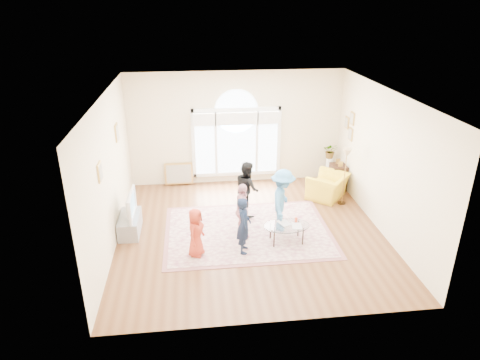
{
  "coord_description": "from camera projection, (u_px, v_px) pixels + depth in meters",
  "views": [
    {
      "loc": [
        -1.23,
        -8.53,
        5.02
      ],
      "look_at": [
        -0.21,
        0.3,
        1.19
      ],
      "focal_mm": 32.0,
      "sensor_mm": 36.0,
      "label": 1
    }
  ],
  "objects": [
    {
      "name": "television",
      "position": [
        128.0,
        205.0,
        9.6
      ],
      "size": [
        0.16,
        0.98,
        0.57
      ],
      "color": "black",
      "rests_on": "tv_console"
    },
    {
      "name": "tv_console",
      "position": [
        130.0,
        224.0,
        9.8
      ],
      "size": [
        0.45,
        1.0,
        0.42
      ],
      "primitive_type": "cube",
      "color": "gray",
      "rests_on": "ground"
    },
    {
      "name": "child_navy",
      "position": [
        244.0,
        225.0,
        8.87
      ],
      "size": [
        0.36,
        0.49,
        1.24
      ],
      "primitive_type": "imported",
      "rotation": [
        0.0,
        0.0,
        1.43
      ],
      "color": "#131E36",
      "rests_on": "area_rug"
    },
    {
      "name": "armchair",
      "position": [
        328.0,
        186.0,
        11.45
      ],
      "size": [
        1.34,
        1.35,
        0.66
      ],
      "primitive_type": "imported",
      "rotation": [
        0.0,
        0.0,
        4.0
      ],
      "color": "gold",
      "rests_on": "ground"
    },
    {
      "name": "plant_pedestal",
      "position": [
        329.0,
        169.0,
        12.52
      ],
      "size": [
        0.2,
        0.2,
        0.7
      ],
      "primitive_type": "cylinder",
      "color": "white",
      "rests_on": "ground"
    },
    {
      "name": "room_shell",
      "position": [
        237.0,
        131.0,
        11.86
      ],
      "size": [
        6.0,
        6.0,
        6.0
      ],
      "color": "beige",
      "rests_on": "ground"
    },
    {
      "name": "child_pink",
      "position": [
        242.0,
        211.0,
        9.43
      ],
      "size": [
        0.35,
        0.76,
        1.28
      ],
      "primitive_type": "imported",
      "rotation": [
        0.0,
        0.0,
        1.63
      ],
      "color": "pink",
      "rests_on": "area_rug"
    },
    {
      "name": "rug_border",
      "position": [
        248.0,
        231.0,
        9.9
      ],
      "size": [
        3.8,
        2.8,
        0.01
      ],
      "primitive_type": "cube",
      "color": "#895352",
      "rests_on": "ground"
    },
    {
      "name": "floor_lamp",
      "position": [
        346.0,
        158.0,
        10.75
      ],
      "size": [
        0.3,
        0.3,
        1.51
      ],
      "color": "black",
      "rests_on": "ground"
    },
    {
      "name": "child_red",
      "position": [
        196.0,
        232.0,
        8.79
      ],
      "size": [
        0.52,
        0.61,
        1.06
      ],
      "primitive_type": "imported",
      "rotation": [
        0.0,
        0.0,
        1.15
      ],
      "color": "#B53723",
      "rests_on": "area_rug"
    },
    {
      "name": "area_rug",
      "position": [
        248.0,
        231.0,
        9.9
      ],
      "size": [
        3.6,
        2.6,
        0.02
      ],
      "primitive_type": "cube",
      "color": "beige",
      "rests_on": "ground"
    },
    {
      "name": "ground",
      "position": [
        250.0,
        232.0,
        9.9
      ],
      "size": [
        6.0,
        6.0,
        0.0
      ],
      "primitive_type": "plane",
      "color": "#58321A",
      "rests_on": "ground"
    },
    {
      "name": "potted_plant",
      "position": [
        331.0,
        151.0,
        12.29
      ],
      "size": [
        0.49,
        0.46,
        0.45
      ],
      "primitive_type": "imported",
      "rotation": [
        0.0,
        0.0,
        -0.34
      ],
      "color": "#33722D",
      "rests_on": "plant_pedestal"
    },
    {
      "name": "leaning_picture",
      "position": [
        180.0,
        185.0,
        12.36
      ],
      "size": [
        0.8,
        0.14,
        0.62
      ],
      "primitive_type": "cube",
      "rotation": [
        -0.14,
        0.0,
        0.0
      ],
      "color": "tan",
      "rests_on": "ground"
    },
    {
      "name": "coffee_table",
      "position": [
        287.0,
        226.0,
        9.33
      ],
      "size": [
        1.03,
        0.68,
        0.54
      ],
      "rotation": [
        0.0,
        0.0,
        0.04
      ],
      "color": "silver",
      "rests_on": "ground"
    },
    {
      "name": "side_cabinet",
      "position": [
        338.0,
        177.0,
        12.01
      ],
      "size": [
        0.4,
        0.5,
        0.7
      ],
      "primitive_type": "cube",
      "color": "black",
      "rests_on": "ground"
    },
    {
      "name": "child_blue",
      "position": [
        282.0,
        200.0,
        9.68
      ],
      "size": [
        0.83,
        1.08,
        1.48
      ],
      "primitive_type": "imported",
      "rotation": [
        0.0,
        0.0,
        1.24
      ],
      "color": "#4589C0",
      "rests_on": "area_rug"
    },
    {
      "name": "child_black",
      "position": [
        247.0,
        188.0,
        10.43
      ],
      "size": [
        0.66,
        0.77,
        1.37
      ],
      "primitive_type": "imported",
      "rotation": [
        0.0,
        0.0,
        1.8
      ],
      "color": "black",
      "rests_on": "area_rug"
    }
  ]
}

